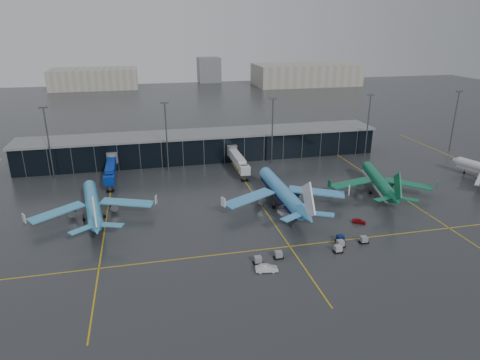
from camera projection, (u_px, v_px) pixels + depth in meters
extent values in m
plane|color=#282B2D|center=(237.00, 224.00, 116.67)|extent=(600.00, 600.00, 0.00)
cube|color=black|center=(203.00, 146.00, 171.67)|extent=(140.00, 16.00, 10.00)
cube|color=slate|center=(203.00, 134.00, 169.84)|extent=(142.00, 17.00, 0.80)
cylinder|color=#595B60|center=(112.00, 158.00, 156.49)|extent=(4.00, 4.00, 4.00)
cube|color=navy|center=(110.00, 172.00, 144.41)|extent=(3.00, 24.00, 3.00)
cylinder|color=#595B60|center=(110.00, 188.00, 138.62)|extent=(1.00, 1.00, 2.60)
cylinder|color=#595B60|center=(232.00, 150.00, 165.92)|extent=(4.00, 4.00, 4.00)
cube|color=silver|center=(240.00, 163.00, 153.84)|extent=(3.00, 24.00, 3.00)
cylinder|color=#595B60|center=(245.00, 178.00, 148.05)|extent=(1.00, 1.00, 2.60)
cylinder|color=#595B60|center=(49.00, 144.00, 146.58)|extent=(0.50, 0.50, 25.00)
cube|color=#595B60|center=(43.00, 107.00, 142.19)|extent=(3.00, 0.40, 0.60)
cylinder|color=#595B60|center=(167.00, 138.00, 154.96)|extent=(0.50, 0.50, 25.00)
cube|color=#595B60|center=(165.00, 103.00, 150.57)|extent=(3.00, 0.40, 0.60)
cylinder|color=#595B60|center=(272.00, 132.00, 163.34)|extent=(0.50, 0.50, 25.00)
cube|color=#595B60|center=(273.00, 99.00, 158.95)|extent=(3.00, 0.40, 0.60)
cylinder|color=#595B60|center=(368.00, 127.00, 171.72)|extent=(0.50, 0.50, 25.00)
cube|color=#595B60|center=(371.00, 95.00, 167.33)|extent=(3.00, 0.40, 0.60)
cylinder|color=#595B60|center=(454.00, 122.00, 180.10)|extent=(0.50, 0.50, 25.00)
cube|color=#595B60|center=(459.00, 91.00, 175.71)|extent=(3.00, 0.40, 0.60)
cube|color=#B2AD99|center=(306.00, 74.00, 376.57)|extent=(90.00, 42.00, 18.00)
cube|color=#B2AD99|center=(95.00, 79.00, 357.50)|extent=(70.00, 38.00, 16.00)
cube|color=#B2AD99|center=(209.00, 70.00, 395.71)|extent=(20.00, 20.00, 22.00)
cube|color=gold|center=(108.00, 207.00, 127.63)|extent=(0.30, 120.00, 0.02)
cube|color=gold|center=(254.00, 194.00, 137.06)|extent=(0.30, 120.00, 0.02)
cube|color=gold|center=(381.00, 183.00, 146.49)|extent=(0.30, 120.00, 0.02)
cube|color=gold|center=(290.00, 246.00, 105.04)|extent=(220.00, 0.30, 0.02)
cube|color=black|center=(340.00, 246.00, 104.88)|extent=(2.20, 1.50, 0.36)
cube|color=gray|center=(340.00, 243.00, 104.61)|extent=(1.60, 1.50, 1.50)
cube|color=black|center=(340.00, 241.00, 107.30)|extent=(2.20, 1.50, 0.36)
cube|color=#051446|center=(340.00, 238.00, 107.03)|extent=(1.60, 1.50, 1.50)
cube|color=black|center=(338.00, 251.00, 102.40)|extent=(2.20, 1.50, 0.36)
cube|color=#999BA1|center=(338.00, 249.00, 102.14)|extent=(1.60, 1.50, 1.50)
cube|color=black|center=(363.00, 242.00, 106.76)|extent=(2.20, 1.50, 0.36)
cube|color=gray|center=(364.00, 239.00, 106.50)|extent=(1.60, 1.50, 1.50)
cube|color=black|center=(278.00, 257.00, 99.80)|extent=(2.20, 1.50, 0.36)
cube|color=gray|center=(278.00, 254.00, 99.54)|extent=(1.60, 1.50, 1.50)
cube|color=black|center=(258.00, 263.00, 97.62)|extent=(2.20, 1.50, 0.36)
cube|color=gray|center=(258.00, 260.00, 97.36)|extent=(1.60, 1.50, 1.50)
cube|color=silver|center=(283.00, 213.00, 122.82)|extent=(2.72, 3.53, 0.80)
cube|color=silver|center=(283.00, 207.00, 122.17)|extent=(2.06, 3.07, 2.29)
imported|color=maroon|center=(359.00, 221.00, 117.06)|extent=(3.92, 3.32, 1.27)
imported|color=silver|center=(267.00, 268.00, 94.16)|extent=(5.18, 2.41, 1.64)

